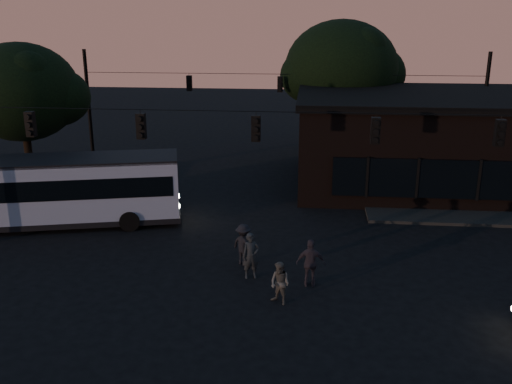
# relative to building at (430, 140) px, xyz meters

# --- Properties ---
(ground) EXTENTS (120.00, 120.00, 0.00)m
(ground) POSITION_rel_building_xyz_m (-9.00, -15.97, -2.71)
(ground) COLOR black
(ground) RESTS_ON ground
(sidewalk_far_right) EXTENTS (14.00, 10.00, 0.15)m
(sidewalk_far_right) POSITION_rel_building_xyz_m (3.00, -1.97, -2.63)
(sidewalk_far_right) COLOR black
(sidewalk_far_right) RESTS_ON ground
(sidewalk_far_left) EXTENTS (14.00, 10.00, 0.15)m
(sidewalk_far_left) POSITION_rel_building_xyz_m (-23.00, -1.97, -2.63)
(sidewalk_far_left) COLOR black
(sidewalk_far_left) RESTS_ON ground
(building) EXTENTS (15.40, 10.41, 5.40)m
(building) POSITION_rel_building_xyz_m (0.00, 0.00, 0.00)
(building) COLOR black
(building) RESTS_ON ground
(tree_behind) EXTENTS (7.60, 7.60, 9.43)m
(tree_behind) POSITION_rel_building_xyz_m (-5.00, 6.03, 3.48)
(tree_behind) COLOR black
(tree_behind) RESTS_ON ground
(tree_left) EXTENTS (6.40, 6.40, 8.30)m
(tree_left) POSITION_rel_building_xyz_m (-23.00, -2.97, 2.86)
(tree_left) COLOR black
(tree_left) RESTS_ON ground
(signal_rig_near) EXTENTS (26.24, 0.30, 7.50)m
(signal_rig_near) POSITION_rel_building_xyz_m (-9.00, -11.97, 1.74)
(signal_rig_near) COLOR black
(signal_rig_near) RESTS_ON ground
(signal_rig_far) EXTENTS (26.24, 0.30, 7.50)m
(signal_rig_far) POSITION_rel_building_xyz_m (-9.00, 4.03, 1.50)
(signal_rig_far) COLOR black
(signal_rig_far) RESTS_ON ground
(bus) EXTENTS (11.99, 5.41, 3.29)m
(bus) POSITION_rel_building_xyz_m (-18.91, -8.66, -0.86)
(bus) COLOR #8F99B7
(bus) RESTS_ON ground
(pedestrian_a) EXTENTS (0.76, 0.60, 1.82)m
(pedestrian_a) POSITION_rel_building_xyz_m (-9.05, -13.46, -1.80)
(pedestrian_a) COLOR black
(pedestrian_a) RESTS_ON ground
(pedestrian_b) EXTENTS (0.95, 0.91, 1.55)m
(pedestrian_b) POSITION_rel_building_xyz_m (-7.82, -15.41, -1.93)
(pedestrian_b) COLOR #504E49
(pedestrian_b) RESTS_ON ground
(pedestrian_c) EXTENTS (1.09, 0.46, 1.85)m
(pedestrian_c) POSITION_rel_building_xyz_m (-6.77, -13.94, -1.78)
(pedestrian_c) COLOR #2F2933
(pedestrian_c) RESTS_ON ground
(pedestrian_d) EXTENTS (1.27, 1.20, 1.73)m
(pedestrian_d) POSITION_rel_building_xyz_m (-9.47, -12.29, -1.84)
(pedestrian_d) COLOR black
(pedestrian_d) RESTS_ON ground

